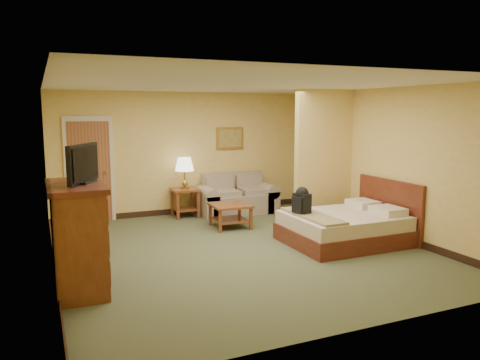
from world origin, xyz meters
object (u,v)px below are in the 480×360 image
loveseat (237,200)px  coffee_table (230,211)px  dresser (78,237)px  bed (347,226)px

loveseat → coffee_table: loveseat is taller
loveseat → dresser: 4.84m
coffee_table → bed: size_ratio=0.38×
loveseat → dresser: bearing=-136.9°
loveseat → coffee_table: size_ratio=2.30×
loveseat → bed: 2.98m
bed → loveseat: bearing=105.1°
loveseat → bed: (0.78, -2.88, 0.00)m
dresser → bed: bearing=5.5°
loveseat → bed: size_ratio=0.88×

